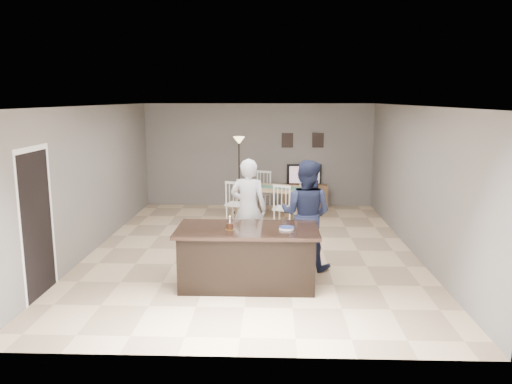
{
  "coord_description": "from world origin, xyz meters",
  "views": [
    {
      "loc": [
        0.39,
        -9.11,
        2.84
      ],
      "look_at": [
        0.08,
        -0.3,
        1.17
      ],
      "focal_mm": 35.0,
      "sensor_mm": 36.0,
      "label": 1
    }
  ],
  "objects_px": {
    "woman": "(249,209)",
    "plate_stack": "(286,228)",
    "birthday_cake": "(230,226)",
    "floor_lamp": "(239,154)",
    "tv_console": "(304,196)",
    "television": "(304,175)",
    "man": "(306,214)",
    "kitchen_island": "(248,256)",
    "dining_table": "(272,193)"
  },
  "relations": [
    {
      "from": "kitchen_island",
      "to": "dining_table",
      "type": "relative_size",
      "value": 0.93
    },
    {
      "from": "television",
      "to": "dining_table",
      "type": "relative_size",
      "value": 0.4
    },
    {
      "from": "woman",
      "to": "dining_table",
      "type": "relative_size",
      "value": 0.78
    },
    {
      "from": "floor_lamp",
      "to": "plate_stack",
      "type": "bearing_deg",
      "value": -77.97
    },
    {
      "from": "woman",
      "to": "floor_lamp",
      "type": "relative_size",
      "value": 0.94
    },
    {
      "from": "birthday_cake",
      "to": "plate_stack",
      "type": "height_order",
      "value": "birthday_cake"
    },
    {
      "from": "man",
      "to": "floor_lamp",
      "type": "height_order",
      "value": "floor_lamp"
    },
    {
      "from": "tv_console",
      "to": "floor_lamp",
      "type": "bearing_deg",
      "value": -156.64
    },
    {
      "from": "man",
      "to": "woman",
      "type": "bearing_deg",
      "value": -5.57
    },
    {
      "from": "kitchen_island",
      "to": "plate_stack",
      "type": "bearing_deg",
      "value": -5.04
    },
    {
      "from": "birthday_cake",
      "to": "floor_lamp",
      "type": "distance_m",
      "value": 4.98
    },
    {
      "from": "dining_table",
      "to": "floor_lamp",
      "type": "relative_size",
      "value": 1.21
    },
    {
      "from": "kitchen_island",
      "to": "dining_table",
      "type": "xyz_separation_m",
      "value": [
        0.36,
        4.2,
        0.19
      ]
    },
    {
      "from": "television",
      "to": "dining_table",
      "type": "height_order",
      "value": "television"
    },
    {
      "from": "kitchen_island",
      "to": "tv_console",
      "type": "height_order",
      "value": "kitchen_island"
    },
    {
      "from": "tv_console",
      "to": "birthday_cake",
      "type": "bearing_deg",
      "value": -104.43
    },
    {
      "from": "birthday_cake",
      "to": "floor_lamp",
      "type": "xyz_separation_m",
      "value": [
        -0.2,
        4.95,
        0.53
      ]
    },
    {
      "from": "kitchen_island",
      "to": "woman",
      "type": "distance_m",
      "value": 1.42
    },
    {
      "from": "tv_console",
      "to": "floor_lamp",
      "type": "height_order",
      "value": "floor_lamp"
    },
    {
      "from": "tv_console",
      "to": "man",
      "type": "xyz_separation_m",
      "value": [
        -0.26,
        -4.71,
        0.62
      ]
    },
    {
      "from": "television",
      "to": "birthday_cake",
      "type": "height_order",
      "value": "television"
    },
    {
      "from": "tv_console",
      "to": "dining_table",
      "type": "bearing_deg",
      "value": -121.53
    },
    {
      "from": "woman",
      "to": "dining_table",
      "type": "bearing_deg",
      "value": -87.74
    },
    {
      "from": "man",
      "to": "dining_table",
      "type": "height_order",
      "value": "man"
    },
    {
      "from": "kitchen_island",
      "to": "television",
      "type": "height_order",
      "value": "television"
    },
    {
      "from": "woman",
      "to": "man",
      "type": "relative_size",
      "value": 0.98
    },
    {
      "from": "tv_console",
      "to": "man",
      "type": "distance_m",
      "value": 4.76
    },
    {
      "from": "man",
      "to": "plate_stack",
      "type": "xyz_separation_m",
      "value": [
        -0.35,
        -0.91,
        -0.0
      ]
    },
    {
      "from": "man",
      "to": "television",
      "type": "bearing_deg",
      "value": -72.34
    },
    {
      "from": "dining_table",
      "to": "man",
      "type": "bearing_deg",
      "value": -59.45
    },
    {
      "from": "birthday_cake",
      "to": "dining_table",
      "type": "height_order",
      "value": "birthday_cake"
    },
    {
      "from": "tv_console",
      "to": "dining_table",
      "type": "distance_m",
      "value": 1.64
    },
    {
      "from": "television",
      "to": "woman",
      "type": "relative_size",
      "value": 0.51
    },
    {
      "from": "kitchen_island",
      "to": "dining_table",
      "type": "height_order",
      "value": "dining_table"
    },
    {
      "from": "woman",
      "to": "birthday_cake",
      "type": "height_order",
      "value": "woman"
    },
    {
      "from": "man",
      "to": "dining_table",
      "type": "relative_size",
      "value": 0.79
    },
    {
      "from": "birthday_cake",
      "to": "dining_table",
      "type": "distance_m",
      "value": 4.35
    },
    {
      "from": "tv_console",
      "to": "floor_lamp",
      "type": "relative_size",
      "value": 0.63
    },
    {
      "from": "television",
      "to": "floor_lamp",
      "type": "xyz_separation_m",
      "value": [
        -1.66,
        -0.79,
        0.62
      ]
    },
    {
      "from": "birthday_cake",
      "to": "dining_table",
      "type": "bearing_deg",
      "value": 81.82
    },
    {
      "from": "television",
      "to": "man",
      "type": "relative_size",
      "value": 0.5
    },
    {
      "from": "dining_table",
      "to": "tv_console",
      "type": "bearing_deg",
      "value": 79.17
    },
    {
      "from": "woman",
      "to": "plate_stack",
      "type": "height_order",
      "value": "woman"
    },
    {
      "from": "kitchen_island",
      "to": "floor_lamp",
      "type": "bearing_deg",
      "value": 95.37
    },
    {
      "from": "kitchen_island",
      "to": "birthday_cake",
      "type": "height_order",
      "value": "birthday_cake"
    },
    {
      "from": "tv_console",
      "to": "birthday_cake",
      "type": "distance_m",
      "value": 5.89
    },
    {
      "from": "man",
      "to": "tv_console",
      "type": "bearing_deg",
      "value": -72.39
    },
    {
      "from": "plate_stack",
      "to": "kitchen_island",
      "type": "bearing_deg",
      "value": 174.96
    },
    {
      "from": "tv_console",
      "to": "television",
      "type": "relative_size",
      "value": 1.31
    },
    {
      "from": "television",
      "to": "plate_stack",
      "type": "height_order",
      "value": "television"
    }
  ]
}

